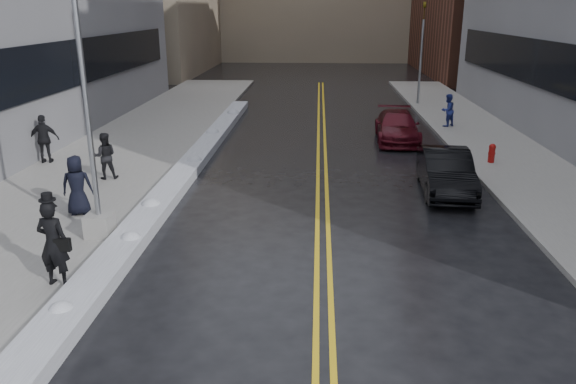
# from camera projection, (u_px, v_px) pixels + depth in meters

# --- Properties ---
(ground) EXTENTS (160.00, 160.00, 0.00)m
(ground) POSITION_uv_depth(u_px,v_px,m) (212.00, 279.00, 12.63)
(ground) COLOR black
(ground) RESTS_ON ground
(sidewalk_west) EXTENTS (5.50, 50.00, 0.15)m
(sidewalk_west) POSITION_uv_depth(u_px,v_px,m) (115.00, 159.00, 22.39)
(sidewalk_west) COLOR gray
(sidewalk_west) RESTS_ON ground
(sidewalk_east) EXTENTS (4.00, 50.00, 0.15)m
(sidewalk_east) POSITION_uv_depth(u_px,v_px,m) (517.00, 164.00, 21.58)
(sidewalk_east) COLOR gray
(sidewalk_east) RESTS_ON ground
(lane_line_left) EXTENTS (0.12, 50.00, 0.01)m
(lane_line_left) POSITION_uv_depth(u_px,v_px,m) (318.00, 163.00, 21.99)
(lane_line_left) COLOR gold
(lane_line_left) RESTS_ON ground
(lane_line_right) EXTENTS (0.12, 50.00, 0.01)m
(lane_line_right) POSITION_uv_depth(u_px,v_px,m) (326.00, 163.00, 21.98)
(lane_line_right) COLOR gold
(lane_line_right) RESTS_ON ground
(snow_ridge) EXTENTS (0.90, 30.00, 0.34)m
(snow_ridge) POSITION_uv_depth(u_px,v_px,m) (185.00, 172.00, 20.29)
(snow_ridge) COLOR silver
(snow_ridge) RESTS_ON ground
(lamppost) EXTENTS (0.65, 0.65, 7.62)m
(lamppost) POSITION_uv_depth(u_px,v_px,m) (91.00, 147.00, 13.91)
(lamppost) COLOR gray
(lamppost) RESTS_ON sidewalk_west
(fire_hydrant) EXTENTS (0.26, 0.26, 0.73)m
(fire_hydrant) POSITION_uv_depth(u_px,v_px,m) (492.00, 152.00, 21.48)
(fire_hydrant) COLOR maroon
(fire_hydrant) RESTS_ON sidewalk_east
(traffic_signal) EXTENTS (0.16, 0.20, 6.00)m
(traffic_signal) POSITION_uv_depth(u_px,v_px,m) (421.00, 50.00, 33.89)
(traffic_signal) COLOR gray
(traffic_signal) RESTS_ON sidewalk_east
(pedestrian_fedora) EXTENTS (0.75, 0.54, 1.91)m
(pedestrian_fedora) POSITION_uv_depth(u_px,v_px,m) (53.00, 243.00, 11.79)
(pedestrian_fedora) COLOR black
(pedestrian_fedora) RESTS_ON sidewalk_west
(pedestrian_b) EXTENTS (0.93, 0.82, 1.62)m
(pedestrian_b) POSITION_uv_depth(u_px,v_px,m) (105.00, 156.00, 19.31)
(pedestrian_b) COLOR black
(pedestrian_b) RESTS_ON sidewalk_west
(pedestrian_c) EXTENTS (0.94, 0.71, 1.73)m
(pedestrian_c) POSITION_uv_depth(u_px,v_px,m) (77.00, 185.00, 15.92)
(pedestrian_c) COLOR black
(pedestrian_c) RESTS_ON sidewalk_west
(pedestrian_d) EXTENTS (1.14, 0.62, 1.85)m
(pedestrian_d) POSITION_uv_depth(u_px,v_px,m) (44.00, 139.00, 21.29)
(pedestrian_d) COLOR black
(pedestrian_d) RESTS_ON sidewalk_west
(pedestrian_east) EXTENTS (0.99, 0.95, 1.61)m
(pedestrian_east) POSITION_uv_depth(u_px,v_px,m) (448.00, 110.00, 27.92)
(pedestrian_east) COLOR navy
(pedestrian_east) RESTS_ON sidewalk_east
(car_black) EXTENTS (1.77, 4.39, 1.42)m
(car_black) POSITION_uv_depth(u_px,v_px,m) (446.00, 172.00, 18.33)
(car_black) COLOR black
(car_black) RESTS_ON ground
(car_maroon) EXTENTS (2.08, 4.68, 1.33)m
(car_maroon) POSITION_uv_depth(u_px,v_px,m) (397.00, 127.00, 25.51)
(car_maroon) COLOR #470B14
(car_maroon) RESTS_ON ground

